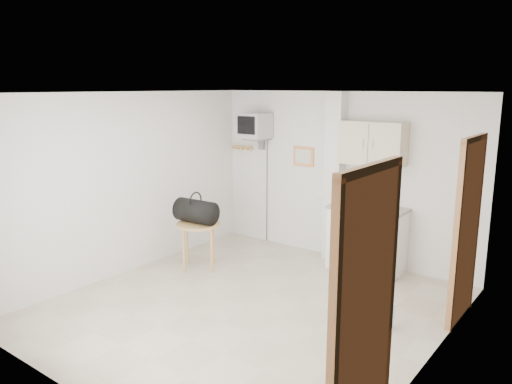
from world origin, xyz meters
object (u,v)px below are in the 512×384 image
Objects in this scene: round_table at (199,229)px; water_bottle at (389,316)px; duffel_bag at (196,211)px; crt_television at (255,127)px.

water_bottle is at bearing -2.55° from round_table.
round_table is 1.07× the size of duffel_bag.
duffel_bag is at bearing 171.97° from round_table.
round_table is 2.96m from water_bottle.
duffel_bag is at bearing 177.36° from water_bottle.
water_bottle is (3.00, -1.55, -1.79)m from crt_television.
duffel_bag is (0.03, -1.41, -1.10)m from crt_television.
round_table is 1.98× the size of water_bottle.
duffel_bag is 1.86× the size of water_bottle.
crt_television is 1.97m from round_table.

